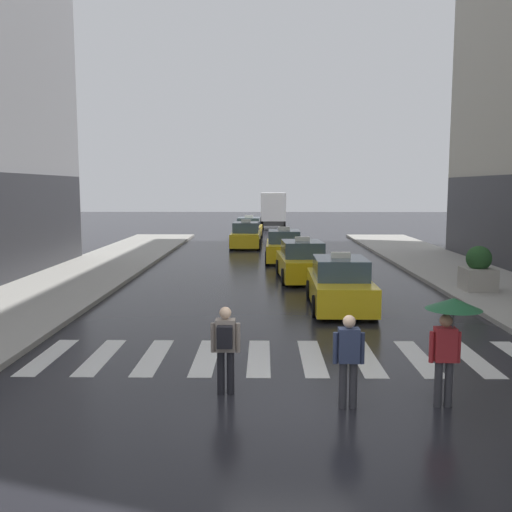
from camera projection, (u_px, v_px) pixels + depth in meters
name	position (u px, v px, depth m)	size (l,w,h in m)	color
ground_plane	(292.00, 409.00, 9.80)	(160.00, 160.00, 0.00)	black
crosswalk_markings	(285.00, 357.00, 12.78)	(11.30, 2.80, 0.01)	silver
taxi_lead	(340.00, 285.00, 17.98)	(1.98, 4.56, 1.80)	yellow
taxi_second	(302.00, 262.00, 23.57)	(2.12, 4.63, 1.80)	yellow
taxi_third	(284.00, 247.00, 29.51)	(1.98, 4.57, 1.80)	yellow
taxi_fourth	(246.00, 236.00, 36.25)	(2.01, 4.58, 1.80)	yellow
taxi_fifth	(249.00, 230.00, 41.85)	(2.07, 4.60, 1.80)	gold
box_truck	(273.00, 209.00, 53.13)	(2.34, 7.56, 3.35)	#2D2D2D
pedestrian_with_umbrella	(450.00, 322.00, 9.75)	(0.96, 0.96, 1.94)	#333338
pedestrian_with_backpack	(225.00, 343.00, 10.40)	(0.55, 0.43, 1.65)	black
pedestrian_plain_coat	(349.00, 355.00, 9.76)	(0.55, 0.24, 1.65)	#333338
planter_mid_block	(478.00, 270.00, 20.31)	(1.10, 1.10, 1.60)	#A8A399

